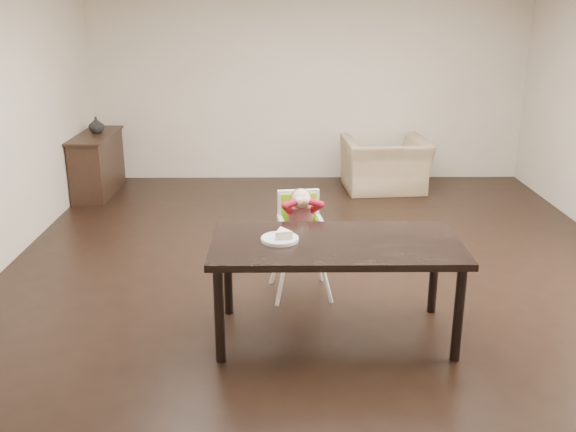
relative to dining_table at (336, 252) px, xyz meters
name	(u,v)px	position (x,y,z in m)	size (l,w,h in m)	color
ground	(323,273)	(-0.01, 1.15, -0.67)	(7.00, 7.00, 0.00)	black
room_walls	(326,69)	(-0.01, 1.15, 1.18)	(6.02, 7.02, 2.71)	beige
dining_table	(336,252)	(0.00, 0.00, 0.00)	(1.80, 0.90, 0.75)	black
high_chair	(300,220)	(-0.24, 0.77, -0.01)	(0.43, 0.43, 0.93)	white
plate	(281,237)	(-0.40, 0.02, 0.11)	(0.33, 0.33, 0.08)	white
armchair	(385,156)	(0.98, 3.95, -0.20)	(1.08, 0.70, 0.94)	tan
sideboard	(98,164)	(-2.79, 3.85, -0.27)	(0.44, 1.26, 0.79)	black
vase	(96,125)	(-2.79, 3.95, 0.22)	(0.20, 0.21, 0.20)	#99999E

